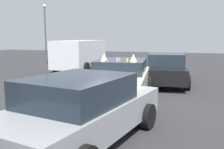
% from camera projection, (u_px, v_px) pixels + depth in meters
% --- Properties ---
extents(ground_plane, '(60.00, 60.00, 0.00)m').
position_uv_depth(ground_plane, '(120.00, 100.00, 8.87)').
color(ground_plane, '#2D2D30').
extents(art_car_decorated, '(4.51, 2.44, 1.65)m').
position_uv_depth(art_car_decorated, '(120.00, 79.00, 8.81)').
color(art_car_decorated, beige).
rests_on(art_car_decorated, ground).
extents(parked_van_near_left, '(5.33, 2.40, 1.99)m').
position_uv_depth(parked_van_near_left, '(81.00, 54.00, 16.78)').
color(parked_van_near_left, silver).
rests_on(parked_van_near_left, ground).
extents(parked_sedan_behind_right, '(4.56, 2.65, 1.41)m').
position_uv_depth(parked_sedan_behind_right, '(82.00, 109.00, 5.24)').
color(parked_sedan_behind_right, gray).
rests_on(parked_sedan_behind_right, ground).
extents(parked_sedan_far_left, '(4.67, 2.35, 1.45)m').
position_uv_depth(parked_sedan_far_left, '(166.00, 69.00, 11.92)').
color(parked_sedan_far_left, black).
rests_on(parked_sedan_far_left, ground).
extents(lot_lamp_post, '(0.28, 0.28, 4.82)m').
position_uv_depth(lot_lamp_post, '(45.00, 29.00, 20.38)').
color(lot_lamp_post, '#4C4C51').
rests_on(lot_lamp_post, ground).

